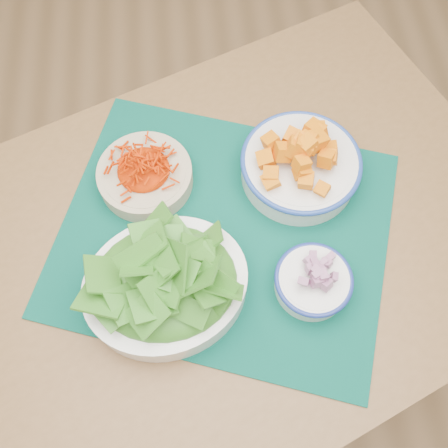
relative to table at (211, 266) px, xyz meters
name	(u,v)px	position (x,y,z in m)	size (l,w,h in m)	color
ground	(293,445)	(0.19, -0.33, -0.64)	(4.00, 4.00, 0.00)	#A57C4F
table	(211,266)	(0.00, 0.00, 0.00)	(1.33, 1.13, 0.75)	brown
placemat	(224,232)	(0.03, 0.02, 0.11)	(0.56, 0.46, 0.00)	#002F26
carrot_bowl	(144,173)	(-0.11, 0.14, 0.14)	(0.22, 0.22, 0.07)	#BEAF8D
squash_bowl	(301,161)	(0.17, 0.12, 0.16)	(0.28, 0.28, 0.10)	silver
lettuce_bowl	(165,281)	(-0.08, -0.08, 0.17)	(0.31, 0.28, 0.13)	white
onion_bowl	(313,280)	(0.16, -0.09, 0.14)	(0.15, 0.15, 0.07)	white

